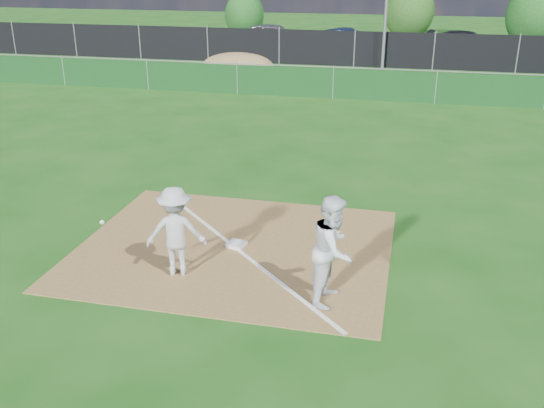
{
  "coord_description": "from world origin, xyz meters",
  "views": [
    {
      "loc": [
        3.15,
        -9.21,
        5.27
      ],
      "look_at": [
        0.76,
        1.0,
        1.0
      ],
      "focal_mm": 40.0,
      "sensor_mm": 36.0,
      "label": 1
    }
  ],
  "objects": [
    {
      "name": "infield_dirt",
      "position": [
        0.0,
        1.0,
        0.01
      ],
      "size": [
        6.0,
        5.0,
        0.02
      ],
      "primitive_type": "cube",
      "color": "brown",
      "rests_on": "ground"
    },
    {
      "name": "tree_left",
      "position": [
        -8.64,
        32.76,
        1.64
      ],
      "size": [
        2.69,
        2.69,
        3.19
      ],
      "color": "#382316",
      "rests_on": "ground"
    },
    {
      "name": "play_at_first",
      "position": [
        -0.68,
        -0.24,
        0.84
      ],
      "size": [
        1.83,
        0.88,
        1.64
      ],
      "color": "silver",
      "rests_on": "infield_dirt"
    },
    {
      "name": "ground",
      "position": [
        0.0,
        10.0,
        0.0
      ],
      "size": [
        90.0,
        90.0,
        0.0
      ],
      "primitive_type": "plane",
      "color": "#15480F",
      "rests_on": "ground"
    },
    {
      "name": "black_fence",
      "position": [
        0.0,
        23.0,
        0.9
      ],
      "size": [
        46.0,
        0.04,
        1.8
      ],
      "primitive_type": "cube",
      "color": "black",
      "rests_on": "ground"
    },
    {
      "name": "car_mid",
      "position": [
        -0.97,
        27.88,
        0.7
      ],
      "size": [
        4.4,
        3.08,
        1.38
      ],
      "primitive_type": "imported",
      "rotation": [
        0.0,
        0.0,
        1.14
      ],
      "color": "#101832",
      "rests_on": "parking_lot"
    },
    {
      "name": "first_base",
      "position": [
        0.02,
        1.05,
        0.06
      ],
      "size": [
        0.4,
        0.4,
        0.07
      ],
      "primitive_type": "cube",
      "rotation": [
        0.0,
        0.0,
        -0.22
      ],
      "color": "white",
      "rests_on": "infield_dirt"
    },
    {
      "name": "green_fence",
      "position": [
        0.0,
        15.0,
        0.6
      ],
      "size": [
        44.0,
        0.05,
        1.2
      ],
      "primitive_type": "cube",
      "color": "#0F3714",
      "rests_on": "ground"
    },
    {
      "name": "runner",
      "position": [
        2.11,
        -0.48,
        0.92
      ],
      "size": [
        0.82,
        0.99,
        1.84
      ],
      "primitive_type": "imported",
      "rotation": [
        0.0,
        0.0,
        1.43
      ],
      "color": "white",
      "rests_on": "ground"
    },
    {
      "name": "foul_line",
      "position": [
        0.0,
        1.0,
        0.03
      ],
      "size": [
        5.01,
        5.01,
        0.01
      ],
      "primitive_type": "cube",
      "rotation": [
        0.0,
        0.0,
        0.79
      ],
      "color": "white",
      "rests_on": "infield_dirt"
    },
    {
      "name": "dirt_mound",
      "position": [
        -5.0,
        18.5,
        0.58
      ],
      "size": [
        3.38,
        2.6,
        1.17
      ],
      "primitive_type": "ellipsoid",
      "color": "olive",
      "rests_on": "ground"
    },
    {
      "name": "car_right",
      "position": [
        6.01,
        28.47,
        0.68
      ],
      "size": [
        4.87,
        2.56,
        1.35
      ],
      "primitive_type": "imported",
      "rotation": [
        0.0,
        0.0,
        1.42
      ],
      "color": "black",
      "rests_on": "parking_lot"
    },
    {
      "name": "tree_mid",
      "position": [
        2.44,
        33.95,
        2.02
      ],
      "size": [
        3.3,
        3.3,
        3.92
      ],
      "color": "#382316",
      "rests_on": "ground"
    },
    {
      "name": "parking_lot",
      "position": [
        0.0,
        28.0,
        0.01
      ],
      "size": [
        46.0,
        9.0,
        0.01
      ],
      "primitive_type": "cube",
      "color": "black",
      "rests_on": "ground"
    },
    {
      "name": "car_left",
      "position": [
        -5.54,
        28.27,
        0.8
      ],
      "size": [
        4.84,
        2.45,
        1.58
      ],
      "primitive_type": "imported",
      "rotation": [
        0.0,
        0.0,
        1.44
      ],
      "color": "#9EA0A6",
      "rests_on": "parking_lot"
    },
    {
      "name": "tree_right",
      "position": [
        9.97,
        32.58,
        1.97
      ],
      "size": [
        3.23,
        3.23,
        3.83
      ],
      "color": "#382316",
      "rests_on": "ground"
    }
  ]
}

